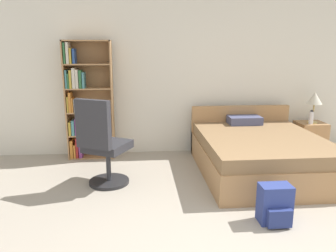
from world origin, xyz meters
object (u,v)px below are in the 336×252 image
object	(u,v)px
office_chair	(103,146)
table_lamp	(315,99)
bookshelf	(84,101)
water_bottle	(311,117)
bed	(258,153)
nightstand	(310,137)
backpack_blue	(275,205)

from	to	relation	value
office_chair	table_lamp	xyz separation A→B (m)	(3.24, 1.08, 0.37)
bookshelf	water_bottle	distance (m)	3.59
bed	table_lamp	size ratio (longest dim) A/B	3.88
office_chair	water_bottle	xyz separation A→B (m)	(3.18, 1.02, 0.08)
bookshelf	office_chair	bearing A→B (deg)	-71.46
bookshelf	nightstand	world-z (taller)	bookshelf
office_chair	water_bottle	distance (m)	3.34
office_chair	backpack_blue	bearing A→B (deg)	-30.71
bed	backpack_blue	distance (m)	1.40
office_chair	table_lamp	distance (m)	3.43
bed	nightstand	size ratio (longest dim) A/B	3.89
office_chair	nightstand	size ratio (longest dim) A/B	2.22
backpack_blue	bed	bearing A→B (deg)	76.63
bed	water_bottle	bearing A→B (deg)	32.49
office_chair	backpack_blue	world-z (taller)	office_chair
office_chair	backpack_blue	xyz separation A→B (m)	(1.75, -1.04, -0.34)
table_lamp	bookshelf	bearing A→B (deg)	178.53
bookshelf	water_bottle	world-z (taller)	bookshelf
nightstand	table_lamp	world-z (taller)	table_lamp
bed	table_lamp	distance (m)	1.52
nightstand	water_bottle	xyz separation A→B (m)	(-0.07, -0.10, 0.36)
table_lamp	backpack_blue	size ratio (longest dim) A/B	1.29
bed	office_chair	size ratio (longest dim) A/B	1.75
backpack_blue	bookshelf	bearing A→B (deg)	134.05
bed	nightstand	bearing A→B (deg)	34.39
office_chair	nightstand	world-z (taller)	office_chair
bookshelf	backpack_blue	world-z (taller)	bookshelf
table_lamp	nightstand	bearing A→B (deg)	78.64
table_lamp	backpack_blue	distance (m)	2.69
bed	table_lamp	world-z (taller)	table_lamp
office_chair	water_bottle	world-z (taller)	office_chair
bookshelf	backpack_blue	xyz separation A→B (m)	(2.14, -2.22, -0.71)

